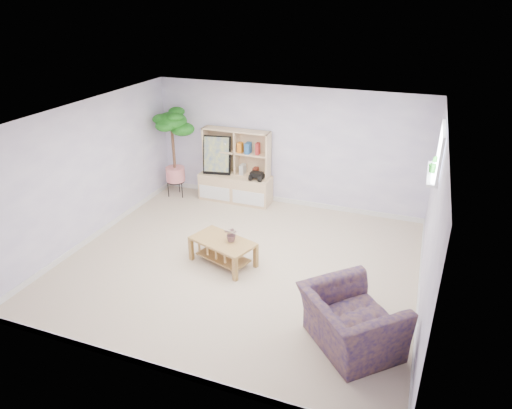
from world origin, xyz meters
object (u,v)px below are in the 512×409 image
(armchair, at_px, (351,318))
(coffee_table, at_px, (223,252))
(floor_tree, at_px, (174,154))
(storage_unit, at_px, (235,167))

(armchair, bearing_deg, coffee_table, 19.04)
(floor_tree, xyz_separation_m, armchair, (4.28, -3.32, -0.53))
(coffee_table, bearing_deg, storage_unit, 126.84)
(coffee_table, bearing_deg, armchair, -9.36)
(floor_tree, bearing_deg, storage_unit, 9.51)
(storage_unit, bearing_deg, armchair, -49.78)
(coffee_table, relative_size, floor_tree, 0.54)
(storage_unit, distance_m, coffee_table, 2.53)
(coffee_table, bearing_deg, floor_tree, 152.61)
(armchair, bearing_deg, storage_unit, -2.59)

